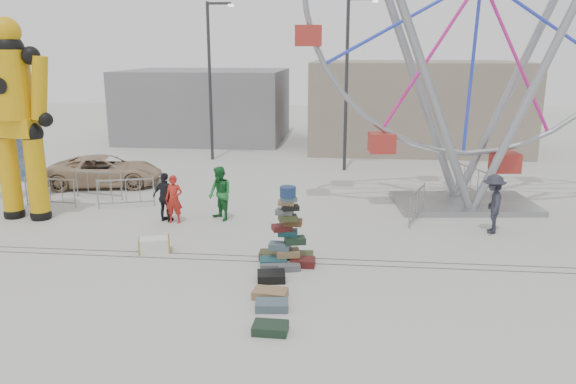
# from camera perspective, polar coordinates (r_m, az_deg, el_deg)

# --- Properties ---
(ground) EXTENTS (90.00, 90.00, 0.00)m
(ground) POSITION_cam_1_polar(r_m,az_deg,el_deg) (15.25, -6.00, -7.78)
(ground) COLOR #9E9E99
(ground) RESTS_ON ground
(track_line_near) EXTENTS (40.00, 0.04, 0.01)m
(track_line_near) POSITION_cam_1_polar(r_m,az_deg,el_deg) (15.79, -5.55, -6.95)
(track_line_near) COLOR #47443F
(track_line_near) RESTS_ON ground
(track_line_far) EXTENTS (40.00, 0.04, 0.01)m
(track_line_far) POSITION_cam_1_polar(r_m,az_deg,el_deg) (16.16, -5.27, -6.44)
(track_line_far) COLOR #47443F
(track_line_far) RESTS_ON ground
(building_right) EXTENTS (12.00, 8.00, 5.00)m
(building_right) POSITION_cam_1_polar(r_m,az_deg,el_deg) (34.20, 12.69, 8.62)
(building_right) COLOR gray
(building_right) RESTS_ON ground
(building_left) EXTENTS (10.00, 8.00, 4.40)m
(building_left) POSITION_cam_1_polar(r_m,az_deg,el_deg) (37.09, -8.31, 8.77)
(building_left) COLOR gray
(building_left) RESTS_ON ground
(lamp_post_right) EXTENTS (1.41, 0.25, 8.00)m
(lamp_post_right) POSITION_cam_1_polar(r_m,az_deg,el_deg) (26.84, 6.17, 11.64)
(lamp_post_right) COLOR #2D2D30
(lamp_post_right) RESTS_ON ground
(lamp_post_left) EXTENTS (1.41, 0.25, 8.00)m
(lamp_post_left) POSITION_cam_1_polar(r_m,az_deg,el_deg) (29.65, -7.79, 11.84)
(lamp_post_left) COLOR #2D2D30
(lamp_post_left) RESTS_ON ground
(suitcase_tower) EXTENTS (1.55, 1.37, 2.19)m
(suitcase_tower) POSITION_cam_1_polar(r_m,az_deg,el_deg) (15.31, -0.05, -5.15)
(suitcase_tower) COLOR #1A484F
(suitcase_tower) RESTS_ON ground
(crash_test_dummy) EXTENTS (2.76, 1.21, 6.93)m
(crash_test_dummy) POSITION_cam_1_polar(r_m,az_deg,el_deg) (20.88, -25.94, 7.25)
(crash_test_dummy) COLOR black
(crash_test_dummy) RESTS_ON ground
(ferris_wheel) EXTENTS (12.26, 3.56, 14.28)m
(ferris_wheel) POSITION_cam_1_polar(r_m,az_deg,el_deg) (21.33, 18.84, 17.15)
(ferris_wheel) COLOR gray
(ferris_wheel) RESTS_ON ground
(steamer_trunk) EXTENTS (1.00, 0.76, 0.41)m
(steamer_trunk) POSITION_cam_1_polar(r_m,az_deg,el_deg) (16.77, -13.43, -5.27)
(steamer_trunk) COLOR silver
(steamer_trunk) RESTS_ON ground
(row_case_0) EXTENTS (0.79, 0.49, 0.20)m
(row_case_0) POSITION_cam_1_polar(r_m,az_deg,el_deg) (15.87, -1.52, -6.39)
(row_case_0) COLOR #393F1F
(row_case_0) RESTS_ON ground
(row_case_1) EXTENTS (0.70, 0.57, 0.19)m
(row_case_1) POSITION_cam_1_polar(r_m,az_deg,el_deg) (15.17, -1.45, -7.44)
(row_case_1) COLOR #5C5E64
(row_case_1) RESTS_ON ground
(row_case_2) EXTENTS (0.78, 0.67, 0.22)m
(row_case_2) POSITION_cam_1_polar(r_m,az_deg,el_deg) (14.41, -1.72, -8.58)
(row_case_2) COLOR black
(row_case_2) RESTS_ON ground
(row_case_3) EXTENTS (0.85, 0.60, 0.20)m
(row_case_3) POSITION_cam_1_polar(r_m,az_deg,el_deg) (13.49, -1.83, -10.29)
(row_case_3) COLOR #91714A
(row_case_3) RESTS_ON ground
(row_case_4) EXTENTS (0.78, 0.55, 0.20)m
(row_case_4) POSITION_cam_1_polar(r_m,az_deg,el_deg) (12.94, -1.66, -11.44)
(row_case_4) COLOR #4A5E69
(row_case_4) RESTS_ON ground
(row_case_5) EXTENTS (0.74, 0.53, 0.20)m
(row_case_5) POSITION_cam_1_polar(r_m,az_deg,el_deg) (11.99, -1.81, -13.65)
(row_case_5) COLOR #1A2F20
(row_case_5) RESTS_ON ground
(barricade_dummy_a) EXTENTS (2.00, 0.30, 1.10)m
(barricade_dummy_a) POSITION_cam_1_polar(r_m,az_deg,el_deg) (22.65, -23.02, -0.00)
(barricade_dummy_a) COLOR gray
(barricade_dummy_a) RESTS_ON ground
(barricade_dummy_b) EXTENTS (1.99, 0.45, 1.10)m
(barricade_dummy_b) POSITION_cam_1_polar(r_m,az_deg,el_deg) (23.19, -18.67, 0.71)
(barricade_dummy_b) COLOR gray
(barricade_dummy_b) RESTS_ON ground
(barricade_dummy_c) EXTENTS (1.94, 0.70, 1.10)m
(barricade_dummy_c) POSITION_cam_1_polar(r_m,az_deg,el_deg) (21.58, -16.13, -0.09)
(barricade_dummy_c) COLOR gray
(barricade_dummy_c) RESTS_ON ground
(barricade_wheel_front) EXTENTS (0.78, 1.91, 1.10)m
(barricade_wheel_front) POSITION_cam_1_polar(r_m,az_deg,el_deg) (19.65, 12.98, -1.28)
(barricade_wheel_front) COLOR gray
(barricade_wheel_front) RESTS_ON ground
(barricade_wheel_back) EXTENTS (0.82, 1.90, 1.10)m
(barricade_wheel_back) POSITION_cam_1_polar(r_m,az_deg,el_deg) (23.96, 18.07, 1.18)
(barricade_wheel_back) COLOR gray
(barricade_wheel_back) RESTS_ON ground
(pedestrian_red) EXTENTS (0.60, 0.40, 1.64)m
(pedestrian_red) POSITION_cam_1_polar(r_m,az_deg,el_deg) (19.20, -11.51, -0.73)
(pedestrian_red) COLOR #AE2118
(pedestrian_red) RESTS_ON ground
(pedestrian_green) EXTENTS (1.13, 1.14, 1.86)m
(pedestrian_green) POSITION_cam_1_polar(r_m,az_deg,el_deg) (19.25, -6.91, -0.17)
(pedestrian_green) COLOR #1B6C2C
(pedestrian_green) RESTS_ON ground
(pedestrian_black) EXTENTS (1.07, 0.68, 1.69)m
(pedestrian_black) POSITION_cam_1_polar(r_m,az_deg,el_deg) (19.42, -12.32, -0.53)
(pedestrian_black) COLOR black
(pedestrian_black) RESTS_ON ground
(pedestrian_grey) EXTENTS (0.90, 1.33, 1.90)m
(pedestrian_grey) POSITION_cam_1_polar(r_m,az_deg,el_deg) (18.94, 20.10, -1.13)
(pedestrian_grey) COLOR #242630
(pedestrian_grey) RESTS_ON ground
(parked_suv) EXTENTS (5.08, 3.08, 1.32)m
(parked_suv) POSITION_cam_1_polar(r_m,az_deg,el_deg) (25.21, -18.09, 2.06)
(parked_suv) COLOR tan
(parked_suv) RESTS_ON ground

